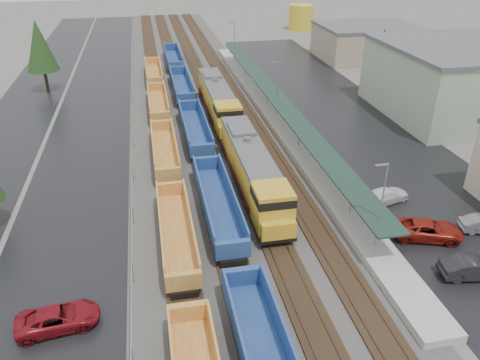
{
  "coord_description": "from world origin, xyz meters",
  "views": [
    {
      "loc": [
        -7.13,
        -7.76,
        23.1
      ],
      "look_at": [
        0.58,
        30.5,
        2.0
      ],
      "focal_mm": 35.0,
      "sensor_mm": 36.0,
      "label": 1
    }
  ],
  "objects_px": {
    "parked_car_east_a": "(474,268)",
    "parked_car_east_c": "(386,195)",
    "parked_car_west_c": "(58,318)",
    "well_string_yellow": "(170,185)",
    "storage_tank": "(301,17)",
    "well_string_blue": "(204,160)",
    "locomotive_trail": "(219,101)",
    "parked_car_east_b": "(428,230)",
    "locomotive_lead": "(253,171)"
  },
  "relations": [
    {
      "from": "parked_car_east_c",
      "to": "locomotive_lead",
      "type": "bearing_deg",
      "value": 54.86
    },
    {
      "from": "storage_tank",
      "to": "parked_car_east_c",
      "type": "relative_size",
      "value": 1.26
    },
    {
      "from": "well_string_blue",
      "to": "storage_tank",
      "type": "xyz_separation_m",
      "value": [
        34.62,
        74.02,
        1.81
      ]
    },
    {
      "from": "well_string_blue",
      "to": "parked_car_east_c",
      "type": "distance_m",
      "value": 18.89
    },
    {
      "from": "parked_car_west_c",
      "to": "parked_car_east_b",
      "type": "relative_size",
      "value": 0.92
    },
    {
      "from": "locomotive_lead",
      "to": "parked_car_east_b",
      "type": "relative_size",
      "value": 3.59
    },
    {
      "from": "locomotive_trail",
      "to": "parked_car_east_a",
      "type": "height_order",
      "value": "locomotive_trail"
    },
    {
      "from": "parked_car_east_a",
      "to": "parked_car_east_c",
      "type": "height_order",
      "value": "parked_car_east_a"
    },
    {
      "from": "storage_tank",
      "to": "parked_car_east_b",
      "type": "height_order",
      "value": "storage_tank"
    },
    {
      "from": "well_string_blue",
      "to": "storage_tank",
      "type": "bearing_deg",
      "value": 64.93
    },
    {
      "from": "locomotive_trail",
      "to": "well_string_blue",
      "type": "relative_size",
      "value": 0.19
    },
    {
      "from": "well_string_blue",
      "to": "locomotive_trail",
      "type": "bearing_deg",
      "value": 75.24
    },
    {
      "from": "well_string_blue",
      "to": "parked_car_east_c",
      "type": "height_order",
      "value": "well_string_blue"
    },
    {
      "from": "parked_car_west_c",
      "to": "parked_car_east_a",
      "type": "relative_size",
      "value": 1.06
    },
    {
      "from": "parked_car_west_c",
      "to": "parked_car_east_a",
      "type": "xyz_separation_m",
      "value": [
        29.69,
        -0.86,
        0.09
      ]
    },
    {
      "from": "locomotive_trail",
      "to": "well_string_blue",
      "type": "xyz_separation_m",
      "value": [
        -4.0,
        -15.18,
        -1.24
      ]
    },
    {
      "from": "parked_car_east_a",
      "to": "parked_car_east_b",
      "type": "height_order",
      "value": "parked_car_east_a"
    },
    {
      "from": "well_string_blue",
      "to": "parked_car_east_c",
      "type": "bearing_deg",
      "value": -31.83
    },
    {
      "from": "locomotive_lead",
      "to": "parked_car_west_c",
      "type": "height_order",
      "value": "locomotive_lead"
    },
    {
      "from": "storage_tank",
      "to": "parked_car_east_b",
      "type": "xyz_separation_m",
      "value": [
        -17.9,
        -90.12,
        -2.24
      ]
    },
    {
      "from": "locomotive_lead",
      "to": "parked_car_east_b",
      "type": "height_order",
      "value": "locomotive_lead"
    },
    {
      "from": "well_string_yellow",
      "to": "well_string_blue",
      "type": "relative_size",
      "value": 0.89
    },
    {
      "from": "well_string_blue",
      "to": "parked_car_west_c",
      "type": "relative_size",
      "value": 20.29
    },
    {
      "from": "parked_car_west_c",
      "to": "storage_tank",
      "type": "bearing_deg",
      "value": -33.86
    },
    {
      "from": "parked_car_east_c",
      "to": "well_string_yellow",
      "type": "bearing_deg",
      "value": 58.97
    },
    {
      "from": "locomotive_trail",
      "to": "parked_car_west_c",
      "type": "height_order",
      "value": "locomotive_trail"
    },
    {
      "from": "locomotive_lead",
      "to": "parked_car_east_a",
      "type": "xyz_separation_m",
      "value": [
        13.38,
        -15.51,
        -1.65
      ]
    },
    {
      "from": "storage_tank",
      "to": "parked_car_west_c",
      "type": "bearing_deg",
      "value": -116.41
    },
    {
      "from": "locomotive_trail",
      "to": "parked_car_east_b",
      "type": "height_order",
      "value": "locomotive_trail"
    },
    {
      "from": "locomotive_lead",
      "to": "well_string_blue",
      "type": "distance_m",
      "value": 7.17
    },
    {
      "from": "well_string_blue",
      "to": "parked_car_east_b",
      "type": "height_order",
      "value": "well_string_blue"
    },
    {
      "from": "parked_car_west_c",
      "to": "parked_car_east_b",
      "type": "bearing_deg",
      "value": -88.88
    },
    {
      "from": "locomotive_lead",
      "to": "parked_car_west_c",
      "type": "relative_size",
      "value": 3.89
    },
    {
      "from": "well_string_yellow",
      "to": "parked_car_west_c",
      "type": "distance_m",
      "value": 17.89
    },
    {
      "from": "well_string_blue",
      "to": "parked_car_east_b",
      "type": "relative_size",
      "value": 18.71
    },
    {
      "from": "locomotive_lead",
      "to": "parked_car_east_a",
      "type": "relative_size",
      "value": 4.12
    },
    {
      "from": "storage_tank",
      "to": "parked_car_east_a",
      "type": "relative_size",
      "value": 1.22
    },
    {
      "from": "storage_tank",
      "to": "parked_car_west_c",
      "type": "height_order",
      "value": "storage_tank"
    },
    {
      "from": "parked_car_west_c",
      "to": "locomotive_trail",
      "type": "bearing_deg",
      "value": -32.03
    },
    {
      "from": "parked_car_east_b",
      "to": "parked_car_east_c",
      "type": "bearing_deg",
      "value": 24.0
    },
    {
      "from": "well_string_blue",
      "to": "parked_car_east_a",
      "type": "bearing_deg",
      "value": -50.84
    },
    {
      "from": "well_string_yellow",
      "to": "parked_car_east_c",
      "type": "bearing_deg",
      "value": -14.85
    },
    {
      "from": "well_string_yellow",
      "to": "parked_car_east_b",
      "type": "height_order",
      "value": "well_string_yellow"
    },
    {
      "from": "storage_tank",
      "to": "parked_car_west_c",
      "type": "distance_m",
      "value": 105.54
    },
    {
      "from": "locomotive_lead",
      "to": "storage_tank",
      "type": "bearing_deg",
      "value": 69.02
    },
    {
      "from": "parked_car_west_c",
      "to": "well_string_yellow",
      "type": "bearing_deg",
      "value": -35.16
    },
    {
      "from": "parked_car_east_b",
      "to": "locomotive_trail",
      "type": "bearing_deg",
      "value": 39.85
    },
    {
      "from": "parked_car_west_c",
      "to": "parked_car_east_c",
      "type": "distance_m",
      "value": 30.24
    },
    {
      "from": "well_string_blue",
      "to": "parked_car_east_a",
      "type": "distance_m",
      "value": 27.52
    },
    {
      "from": "well_string_blue",
      "to": "parked_car_east_c",
      "type": "relative_size",
      "value": 22.16
    }
  ]
}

